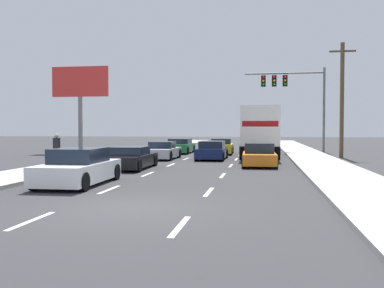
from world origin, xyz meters
TOP-DOWN VIEW (x-y plane):
  - ground_plane at (0.00, 25.00)m, footprint 140.00×140.00m
  - sidewalk_right at (6.75, 20.00)m, footprint 3.01×80.00m
  - sidewalk_left at (-6.75, 20.00)m, footprint 3.01×80.00m
  - lane_markings at (0.00, 20.74)m, footprint 3.54×57.00m
  - car_green at (-3.34, 24.64)m, footprint 1.97×4.36m
  - car_silver at (-3.21, 17.69)m, footprint 1.84×4.13m
  - car_black at (-3.25, 10.66)m, footprint 2.00×4.58m
  - car_white at (-3.26, 4.31)m, footprint 2.02×4.45m
  - car_yellow at (0.19, 24.12)m, footprint 1.95×4.36m
  - car_navy at (0.11, 17.88)m, footprint 1.88×4.12m
  - box_truck at (3.21, 20.64)m, footprint 2.81×8.69m
  - car_orange at (3.25, 13.33)m, footprint 1.96×4.10m
  - traffic_signal_mast at (5.61, 27.95)m, footprint 6.89×0.69m
  - utility_pole_mid at (8.95, 21.09)m, footprint 1.80×0.28m
  - roadside_billboard at (-11.78, 23.85)m, footprint 4.94×0.36m
  - pedestrian_near_corner at (-7.12, 10.26)m, footprint 0.38×0.38m

SIDE VIEW (x-z plane):
  - ground_plane at x=0.00m, z-range 0.00..0.00m
  - lane_markings at x=0.00m, z-range 0.00..0.01m
  - sidewalk_right at x=6.75m, z-range 0.00..0.14m
  - sidewalk_left at x=-6.75m, z-range 0.00..0.14m
  - car_black at x=-3.25m, z-range -0.04..1.10m
  - car_silver at x=-3.21m, z-range -0.05..1.14m
  - car_orange at x=3.25m, z-range -0.06..1.21m
  - car_green at x=-3.34m, z-range -0.04..1.19m
  - car_navy at x=0.11m, z-range -0.04..1.19m
  - car_yellow at x=0.19m, z-range -0.05..1.21m
  - car_white at x=-3.26m, z-range -0.06..1.29m
  - pedestrian_near_corner at x=-7.12m, z-range 0.14..1.80m
  - box_truck at x=3.21m, z-range 0.27..3.79m
  - utility_pole_mid at x=8.95m, z-range 0.14..8.22m
  - roadside_billboard at x=-11.78m, z-range 1.66..8.94m
  - traffic_signal_mast at x=5.61m, z-range 1.99..9.30m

